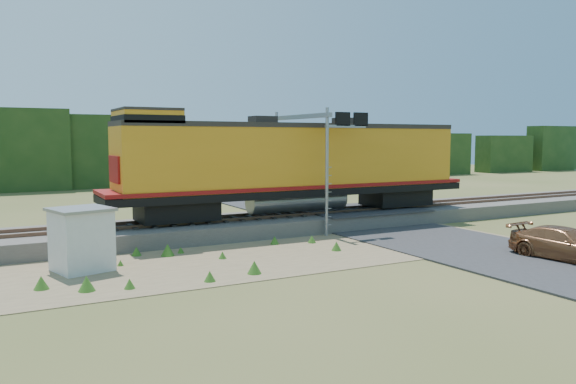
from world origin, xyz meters
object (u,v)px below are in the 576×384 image
car (567,244)px  shed (81,239)px  locomotive (293,163)px  signal_gantry (311,139)px

car → shed: bearing=151.4°
locomotive → car: 14.07m
locomotive → car: size_ratio=4.54×
shed → car: size_ratio=0.54×
signal_gantry → car: size_ratio=1.41×
locomotive → shed: (-11.73, -4.90, -2.43)m
locomotive → shed: size_ratio=8.48×
locomotive → car: locomotive is taller
locomotive → signal_gantry: bearing=-39.9°
locomotive → shed: bearing=-157.4°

